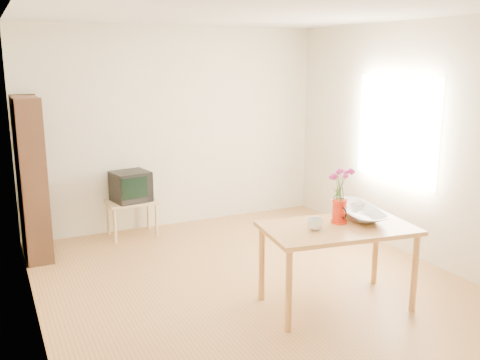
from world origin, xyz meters
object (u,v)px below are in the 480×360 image
mug (315,224)px  television (130,186)px  table (338,236)px  pitcher (339,212)px  bowl (359,191)px

mug → television: (-0.92, 2.71, -0.15)m
table → pitcher: size_ratio=6.34×
bowl → pitcher: bearing=-162.6°
mug → television: size_ratio=0.27×
mug → bowl: size_ratio=0.26×
table → television: (-1.16, 2.72, -0.01)m
pitcher → bowl: 0.33m
mug → television: mug is taller
mug → television: 2.87m
mug → bowl: (0.59, 0.17, 0.20)m
table → mug: mug is taller
mug → bowl: 0.64m
table → pitcher: (0.06, 0.08, 0.19)m
table → mug: (-0.24, 0.00, 0.14)m
pitcher → television: (-1.23, 2.63, -0.20)m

